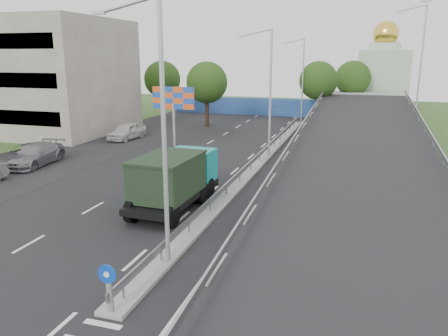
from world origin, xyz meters
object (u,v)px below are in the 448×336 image
at_px(lamp_post_mid, 268,87).
at_px(parked_car_c, 28,155).
at_px(sign_bollard, 109,288).
at_px(church, 382,76).
at_px(parked_car_e, 127,131).
at_px(lamp_post_near, 159,122).
at_px(lamp_post_far, 301,76).
at_px(billboard, 173,101).
at_px(parked_car_d, 35,155).
at_px(dump_truck, 175,178).

bearing_deg(lamp_post_mid, parked_car_c, -155.83).
relative_size(sign_bollard, church, 0.12).
relative_size(lamp_post_mid, church, 0.73).
bearing_deg(parked_car_e, lamp_post_near, -52.02).
relative_size(parked_car_c, parked_car_e, 1.17).
distance_m(lamp_post_far, church, 17.15).
distance_m(sign_bollard, parked_car_c, 23.48).
relative_size(sign_bollard, lamp_post_far, 0.17).
xyz_separation_m(lamp_post_mid, billboard, (-9.11, 2.00, -1.62)).
xyz_separation_m(lamp_post_mid, lamp_post_far, (0.00, 20.00, 0.00)).
bearing_deg(parked_car_d, billboard, 46.61).
xyz_separation_m(lamp_post_near, billboard, (-9.11, 22.00, -1.62)).
height_order(lamp_post_near, parked_car_e, lamp_post_near).
distance_m(lamp_post_near, church, 54.90).
bearing_deg(dump_truck, parked_car_d, 160.10).
distance_m(billboard, parked_car_d, 12.65).
height_order(sign_bollard, billboard, billboard).
bearing_deg(parked_car_d, lamp_post_near, -42.84).
relative_size(lamp_post_mid, dump_truck, 1.41).
relative_size(lamp_post_near, church, 0.73).
bearing_deg(lamp_post_far, parked_car_d, -120.76).
xyz_separation_m(church, parked_car_e, (-25.07, -30.00, -4.48)).
height_order(dump_truck, parked_car_e, dump_truck).
bearing_deg(lamp_post_far, parked_car_e, -133.49).
bearing_deg(parked_car_c, lamp_post_near, -29.45).
bearing_deg(parked_car_c, dump_truck, -15.05).
xyz_separation_m(lamp_post_far, parked_car_d, (-16.49, -27.71, -4.99)).
bearing_deg(billboard, church, 59.30).
height_order(billboard, parked_car_c, billboard).
bearing_deg(lamp_post_mid, dump_truck, -99.69).
relative_size(lamp_post_near, parked_car_c, 1.77).
relative_size(parked_car_c, parked_car_d, 1.01).
bearing_deg(church, dump_truck, -104.40).
height_order(lamp_post_far, billboard, lamp_post_far).
bearing_deg(parked_car_d, sign_bollard, -50.67).
bearing_deg(sign_bollard, billboard, 109.21).
bearing_deg(sign_bollard, parked_car_d, 135.47).
relative_size(sign_bollard, dump_truck, 0.23).
bearing_deg(parked_car_e, parked_car_d, -90.73).
bearing_deg(lamp_post_near, parked_car_c, 144.44).
bearing_deg(sign_bollard, dump_truck, 101.96).
xyz_separation_m(church, dump_truck, (-12.19, -47.48, -3.58)).
xyz_separation_m(lamp_post_far, dump_truck, (-2.30, -33.48, -4.08)).
relative_size(lamp_post_mid, lamp_post_far, 1.00).
height_order(dump_truck, parked_car_d, dump_truck).
bearing_deg(lamp_post_near, billboard, 112.49).
height_order(lamp_post_far, parked_car_d, lamp_post_far).
xyz_separation_m(lamp_post_mid, parked_car_d, (-16.49, -7.71, -4.99)).
bearing_deg(dump_truck, parked_car_c, 161.05).
bearing_deg(parked_car_e, parked_car_c, -94.06).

